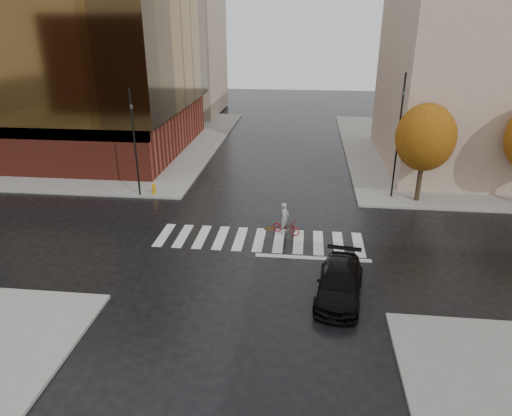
{
  "coord_description": "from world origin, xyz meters",
  "views": [
    {
      "loc": [
        2.39,
        -22.4,
        11.49
      ],
      "look_at": [
        -0.17,
        0.33,
        2.0
      ],
      "focal_mm": 32.0,
      "sensor_mm": 36.0,
      "label": 1
    }
  ],
  "objects": [
    {
      "name": "ground",
      "position": [
        0.0,
        0.0,
        0.0
      ],
      "size": [
        120.0,
        120.0,
        0.0
      ],
      "primitive_type": "plane",
      "color": "black",
      "rests_on": "ground"
    },
    {
      "name": "sidewalk_nw",
      "position": [
        -21.0,
        21.0,
        0.07
      ],
      "size": [
        30.0,
        30.0,
        0.15
      ],
      "primitive_type": "cube",
      "color": "gray",
      "rests_on": "ground"
    },
    {
      "name": "sidewalk_ne",
      "position": [
        21.0,
        21.0,
        0.07
      ],
      "size": [
        30.0,
        30.0,
        0.15
      ],
      "primitive_type": "cube",
      "color": "gray",
      "rests_on": "ground"
    },
    {
      "name": "crosswalk",
      "position": [
        0.0,
        0.5,
        0.01
      ],
      "size": [
        12.0,
        3.0,
        0.01
      ],
      "primitive_type": "cube",
      "color": "silver",
      "rests_on": "ground"
    },
    {
      "name": "office_glass",
      "position": [
        -22.0,
        17.99,
        8.28
      ],
      "size": [
        27.0,
        19.0,
        16.0
      ],
      "color": "maroon",
      "rests_on": "sidewalk_nw"
    },
    {
      "name": "building_ne_tan",
      "position": [
        17.0,
        17.0,
        9.15
      ],
      "size": [
        16.0,
        16.0,
        18.0
      ],
      "primitive_type": "cube",
      "color": "tan",
      "rests_on": "sidewalk_ne"
    },
    {
      "name": "building_nw_far",
      "position": [
        -16.0,
        37.0,
        10.15
      ],
      "size": [
        14.0,
        12.0,
        20.0
      ],
      "primitive_type": "cube",
      "color": "tan",
      "rests_on": "sidewalk_nw"
    },
    {
      "name": "tree_ne_a",
      "position": [
        10.0,
        7.4,
        4.46
      ],
      "size": [
        3.8,
        3.8,
        6.5
      ],
      "color": "black",
      "rests_on": "sidewalk_ne"
    },
    {
      "name": "sedan",
      "position": [
        4.14,
        -4.7,
        0.69
      ],
      "size": [
        2.57,
        4.97,
        1.38
      ],
      "primitive_type": "imported",
      "rotation": [
        0.0,
        0.0,
        -0.14
      ],
      "color": "black",
      "rests_on": "ground"
    },
    {
      "name": "cyclist",
      "position": [
        1.42,
        1.46,
        0.65
      ],
      "size": [
        1.77,
        1.19,
        1.91
      ],
      "rotation": [
        0.0,
        0.0,
        1.17
      ],
      "color": "maroon",
      "rests_on": "ground"
    },
    {
      "name": "traffic_light_nw",
      "position": [
        -9.0,
        6.3,
        4.26
      ],
      "size": [
        0.19,
        0.16,
        7.23
      ],
      "rotation": [
        0.0,
        0.0,
        -1.49
      ],
      "color": "black",
      "rests_on": "sidewalk_nw"
    },
    {
      "name": "traffic_light_ne",
      "position": [
        8.4,
        7.94,
        4.99
      ],
      "size": [
        0.2,
        0.23,
        8.27
      ],
      "rotation": [
        0.0,
        0.0,
        3.3
      ],
      "color": "black",
      "rests_on": "sidewalk_ne"
    },
    {
      "name": "fire_hydrant",
      "position": [
        -8.03,
        6.5,
        0.59
      ],
      "size": [
        0.29,
        0.29,
        0.81
      ],
      "color": "#C1910B",
      "rests_on": "sidewalk_nw"
    },
    {
      "name": "manhole",
      "position": [
        0.47,
        2.0,
        0.01
      ],
      "size": [
        0.74,
        0.74,
        0.01
      ],
      "primitive_type": "cylinder",
      "rotation": [
        0.0,
        0.0,
        -0.11
      ],
      "color": "#463419",
      "rests_on": "ground"
    }
  ]
}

